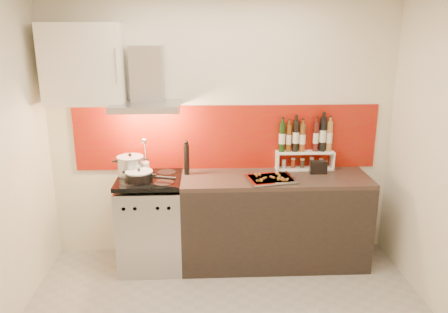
{
  "coord_description": "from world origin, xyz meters",
  "views": [
    {
      "loc": [
        -0.17,
        -2.82,
        2.25
      ],
      "look_at": [
        0.0,
        0.95,
        1.15
      ],
      "focal_mm": 35.0,
      "sensor_mm": 36.0,
      "label": 1
    }
  ],
  "objects_px": {
    "counter": "(274,220)",
    "pepper_mill": "(186,158)",
    "stock_pot": "(131,166)",
    "baking_tray": "(271,179)",
    "saute_pan": "(140,176)",
    "range_stove": "(151,223)"
  },
  "relations": [
    {
      "from": "stock_pot",
      "to": "saute_pan",
      "type": "bearing_deg",
      "value": -56.78
    },
    {
      "from": "pepper_mill",
      "to": "saute_pan",
      "type": "bearing_deg",
      "value": -155.53
    },
    {
      "from": "counter",
      "to": "saute_pan",
      "type": "relative_size",
      "value": 3.79
    },
    {
      "from": "range_stove",
      "to": "pepper_mill",
      "type": "bearing_deg",
      "value": 18.23
    },
    {
      "from": "baking_tray",
      "to": "stock_pot",
      "type": "bearing_deg",
      "value": 171.72
    },
    {
      "from": "counter",
      "to": "saute_pan",
      "type": "xyz_separation_m",
      "value": [
        -1.27,
        -0.08,
        0.51
      ]
    },
    {
      "from": "range_stove",
      "to": "counter",
      "type": "bearing_deg",
      "value": 0.23
    },
    {
      "from": "saute_pan",
      "to": "stock_pot",
      "type": "bearing_deg",
      "value": 123.22
    },
    {
      "from": "counter",
      "to": "stock_pot",
      "type": "distance_m",
      "value": 1.49
    },
    {
      "from": "counter",
      "to": "saute_pan",
      "type": "distance_m",
      "value": 1.37
    },
    {
      "from": "counter",
      "to": "saute_pan",
      "type": "bearing_deg",
      "value": -176.32
    },
    {
      "from": "range_stove",
      "to": "pepper_mill",
      "type": "height_order",
      "value": "pepper_mill"
    },
    {
      "from": "stock_pot",
      "to": "baking_tray",
      "type": "bearing_deg",
      "value": -8.28
    },
    {
      "from": "stock_pot",
      "to": "baking_tray",
      "type": "height_order",
      "value": "stock_pot"
    },
    {
      "from": "baking_tray",
      "to": "counter",
      "type": "bearing_deg",
      "value": 59.86
    },
    {
      "from": "saute_pan",
      "to": "baking_tray",
      "type": "xyz_separation_m",
      "value": [
        1.21,
        -0.02,
        -0.04
      ]
    },
    {
      "from": "stock_pot",
      "to": "counter",
      "type": "bearing_deg",
      "value": -3.59
    },
    {
      "from": "pepper_mill",
      "to": "stock_pot",
      "type": "bearing_deg",
      "value": -177.43
    },
    {
      "from": "range_stove",
      "to": "counter",
      "type": "relative_size",
      "value": 0.51
    },
    {
      "from": "saute_pan",
      "to": "pepper_mill",
      "type": "distance_m",
      "value": 0.48
    },
    {
      "from": "counter",
      "to": "pepper_mill",
      "type": "xyz_separation_m",
      "value": [
        -0.85,
        0.11,
        0.61
      ]
    },
    {
      "from": "saute_pan",
      "to": "counter",
      "type": "bearing_deg",
      "value": 3.68
    }
  ]
}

